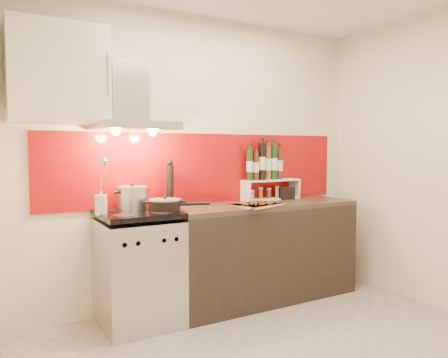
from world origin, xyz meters
TOP-DOWN VIEW (x-y plane):
  - back_wall at (0.00, 1.40)m, footprint 3.40×0.02m
  - left_wall at (-1.70, 0.00)m, footprint 0.02×2.80m
  - backsplash at (0.05, 1.39)m, footprint 3.00×0.02m
  - range_stove at (-0.70, 1.10)m, footprint 0.60×0.60m
  - counter at (0.50, 1.10)m, footprint 1.80×0.60m
  - range_hood at (-0.70, 1.24)m, footprint 0.62×0.50m
  - upper_cabinet at (-1.25, 1.22)m, footprint 0.70×0.35m
  - stock_pot at (-0.69, 1.25)m, footprint 0.26×0.26m
  - saute_pan at (-0.49, 1.04)m, footprint 0.48×0.26m
  - utensil_jar at (-0.98, 1.12)m, footprint 0.09×0.14m
  - pepper_mill at (-0.35, 1.27)m, footprint 0.06×0.06m
  - step_shelf at (0.69, 1.30)m, footprint 0.62×0.17m
  - caddy_box at (0.87, 1.22)m, footprint 0.16×0.09m
  - baking_tray at (0.31, 0.94)m, footprint 0.52×0.45m

SIDE VIEW (x-z plane):
  - range_stove at x=-0.70m, z-range -0.01..0.90m
  - counter at x=0.50m, z-range 0.00..0.90m
  - baking_tray at x=0.31m, z-range 0.90..0.93m
  - saute_pan at x=-0.49m, z-range 0.90..1.01m
  - caddy_box at x=0.87m, z-range 0.90..1.02m
  - stock_pot at x=-0.69m, z-range 0.89..1.11m
  - utensil_jar at x=-0.98m, z-range 0.81..1.25m
  - pepper_mill at x=-0.35m, z-range 0.89..1.30m
  - step_shelf at x=0.69m, z-range 0.88..1.44m
  - backsplash at x=0.05m, z-range 0.90..1.54m
  - back_wall at x=0.00m, z-range 0.00..2.60m
  - left_wall at x=-1.70m, z-range 0.00..2.60m
  - range_hood at x=-0.70m, z-range 1.44..2.05m
  - upper_cabinet at x=-1.25m, z-range 1.59..2.31m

